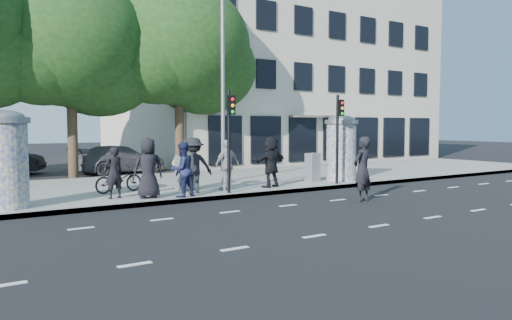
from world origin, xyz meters
TOP-DOWN VIEW (x-y plane):
  - ground at (0.00, 0.00)m, footprint 120.00×120.00m
  - sidewalk at (0.00, 7.50)m, footprint 40.00×8.00m
  - curb at (0.00, 3.55)m, footprint 40.00×0.10m
  - lane_dash_near at (0.00, -2.20)m, footprint 32.00×0.12m
  - lane_dash_far at (0.00, 1.40)m, footprint 32.00×0.12m
  - ad_column_left at (-7.20, 4.50)m, footprint 1.36×1.36m
  - ad_column_right at (5.20, 4.70)m, footprint 1.36×1.36m
  - traffic_pole_near at (-0.60, 3.79)m, footprint 0.22×0.31m
  - traffic_pole_far at (4.20, 3.79)m, footprint 0.22×0.31m
  - street_lamp at (0.80, 6.63)m, footprint 0.25×0.93m
  - tree_near_left at (-3.50, 12.70)m, footprint 6.80×6.80m
  - tree_center at (1.50, 12.30)m, footprint 7.00×7.00m
  - building at (12.00, 19.99)m, footprint 20.30×15.85m
  - ped_a at (-3.28, 4.18)m, footprint 0.99×0.73m
  - ped_b at (-4.18, 4.69)m, footprint 0.64×0.47m
  - ped_c at (-2.29, 3.85)m, footprint 0.98×0.84m
  - ped_d at (-1.57, 4.48)m, footprint 1.34×1.03m
  - ped_e at (-0.30, 4.49)m, footprint 1.11×0.76m
  - ped_f at (1.44, 4.34)m, footprint 1.81×0.98m
  - man_road at (2.46, 0.79)m, footprint 0.84×0.65m
  - bicycle at (-3.62, 5.96)m, footprint 0.91×1.77m
  - cabinet_left at (-1.50, 5.30)m, footprint 0.69×0.59m
  - cabinet_right at (3.91, 4.96)m, footprint 0.61×0.50m
  - car_right at (-0.89, 14.20)m, footprint 2.77×5.02m

SIDE VIEW (x-z plane):
  - ground at x=0.00m, z-range 0.00..0.00m
  - lane_dash_near at x=0.00m, z-range 0.00..0.01m
  - lane_dash_far at x=0.00m, z-range 0.00..0.01m
  - sidewalk at x=0.00m, z-range 0.00..0.15m
  - curb at x=0.00m, z-range -0.01..0.15m
  - bicycle at x=-3.62m, z-range 0.15..1.04m
  - car_right at x=-0.89m, z-range 0.00..1.38m
  - cabinet_right at x=3.91m, z-range 0.15..1.28m
  - cabinet_left at x=-1.50m, z-range 0.15..1.38m
  - ped_b at x=-4.18m, z-range 0.15..1.75m
  - ped_c at x=-2.29m, z-range 0.15..1.87m
  - man_road at x=2.46m, z-range 0.00..2.04m
  - ped_e at x=-0.30m, z-range 0.15..1.90m
  - ped_d at x=-1.57m, z-range 0.15..1.99m
  - ped_f at x=1.44m, z-range 0.15..2.00m
  - ped_a at x=-3.28m, z-range 0.15..2.01m
  - ad_column_left at x=-7.20m, z-range 0.21..2.86m
  - ad_column_right at x=5.20m, z-range 0.21..2.86m
  - traffic_pole_near at x=-0.60m, z-range 0.53..3.93m
  - traffic_pole_far at x=4.20m, z-range 0.53..3.93m
  - street_lamp at x=0.80m, z-range 0.79..8.79m
  - building at x=12.00m, z-range -0.01..11.99m
  - tree_near_left at x=-3.50m, z-range 1.58..10.55m
  - tree_center at x=1.50m, z-range 1.66..10.96m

